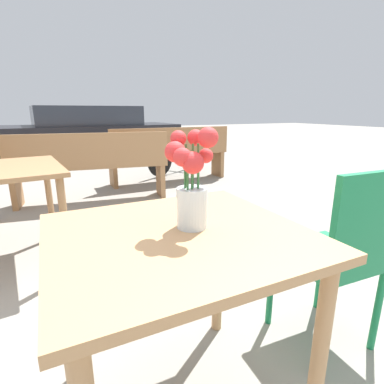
{
  "coord_description": "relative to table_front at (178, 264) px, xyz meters",
  "views": [
    {
      "loc": [
        -0.35,
        -0.83,
        1.1
      ],
      "look_at": [
        0.06,
        0.01,
        0.84
      ],
      "focal_mm": 28.0,
      "sensor_mm": 36.0,
      "label": 1
    }
  ],
  "objects": [
    {
      "name": "table_front",
      "position": [
        0.0,
        0.0,
        0.0
      ],
      "size": [
        0.81,
        0.75,
        0.72
      ],
      "color": "tan",
      "rests_on": "ground_plane"
    },
    {
      "name": "flower_vase",
      "position": [
        0.05,
        0.01,
        0.26
      ],
      "size": [
        0.16,
        0.15,
        0.33
      ],
      "color": "silver",
      "rests_on": "table_front"
    },
    {
      "name": "cafe_chair",
      "position": [
        0.77,
        -0.04,
        -0.1
      ],
      "size": [
        0.42,
        0.42,
        0.88
      ],
      "color": "#197A47",
      "rests_on": "ground_plane"
    },
    {
      "name": "bench_middle",
      "position": [
        0.11,
        2.87,
        -0.14
      ],
      "size": [
        1.85,
        0.62,
        0.85
      ],
      "color": "#9E7047",
      "rests_on": "ground_plane"
    },
    {
      "name": "bench_far",
      "position": [
        1.38,
        3.49,
        -0.13
      ],
      "size": [
        1.9,
        0.36,
        0.85
      ],
      "color": "#9E7047",
      "rests_on": "ground_plane"
    },
    {
      "name": "bicycle",
      "position": [
        1.76,
        4.18,
        -0.28
      ],
      "size": [
        1.34,
        0.8,
        0.72
      ],
      "color": "black",
      "rests_on": "ground_plane"
    },
    {
      "name": "parked_car",
      "position": [
        0.64,
        7.22,
        -0.03
      ],
      "size": [
        4.52,
        2.05,
        1.2
      ],
      "color": "black",
      "rests_on": "ground_plane"
    }
  ]
}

